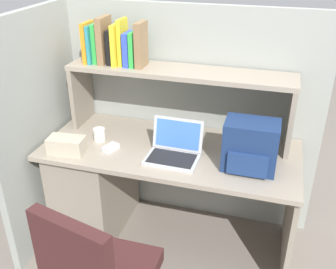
% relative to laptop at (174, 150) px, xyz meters
% --- Properties ---
extents(ground_plane, '(8.00, 8.00, 0.00)m').
position_rel_laptop_xyz_m(ground_plane, '(-0.05, 0.10, -0.78)').
color(ground_plane, slate).
extents(desk, '(1.60, 0.70, 0.73)m').
position_rel_laptop_xyz_m(desk, '(-0.44, 0.10, -0.38)').
color(desk, gray).
rests_on(desk, ground_plane).
extents(cubicle_partition_rear, '(1.84, 0.05, 1.55)m').
position_rel_laptop_xyz_m(cubicle_partition_rear, '(-0.05, 0.48, -0.01)').
color(cubicle_partition_rear, '#939991').
rests_on(cubicle_partition_rear, ground_plane).
extents(cubicle_partition_left, '(0.05, 1.06, 1.55)m').
position_rel_laptop_xyz_m(cubicle_partition_left, '(-0.90, 0.05, -0.01)').
color(cubicle_partition_left, '#939991').
rests_on(cubicle_partition_left, ground_plane).
extents(overhead_hutch, '(1.44, 0.28, 0.45)m').
position_rel_laptop_xyz_m(overhead_hutch, '(-0.05, 0.30, 0.30)').
color(overhead_hutch, gray).
rests_on(overhead_hutch, desk).
extents(reference_books_on_shelf, '(0.40, 0.17, 0.29)m').
position_rel_laptop_xyz_m(reference_books_on_shelf, '(-0.48, 0.30, 0.53)').
color(reference_books_on_shelf, orange).
rests_on(reference_books_on_shelf, overhead_hutch).
extents(laptop, '(0.32, 0.26, 0.22)m').
position_rel_laptop_xyz_m(laptop, '(0.00, 0.00, 0.00)').
color(laptop, '#B7BABF').
rests_on(laptop, desk).
extents(backpack, '(0.30, 0.22, 0.29)m').
position_rel_laptop_xyz_m(backpack, '(0.44, 0.01, 0.09)').
color(backpack, navy).
rests_on(backpack, desk).
extents(computer_mouse, '(0.09, 0.12, 0.03)m').
position_rel_laptop_xyz_m(computer_mouse, '(-0.40, -0.03, -0.03)').
color(computer_mouse, silver).
rests_on(computer_mouse, desk).
extents(paper_cup, '(0.08, 0.08, 0.08)m').
position_rel_laptop_xyz_m(paper_cup, '(-0.52, 0.07, -0.01)').
color(paper_cup, white).
rests_on(paper_cup, desk).
extents(tissue_box, '(0.23, 0.14, 0.10)m').
position_rel_laptop_xyz_m(tissue_box, '(-0.65, -0.13, -0.00)').
color(tissue_box, '#BFB299').
rests_on(tissue_box, desk).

